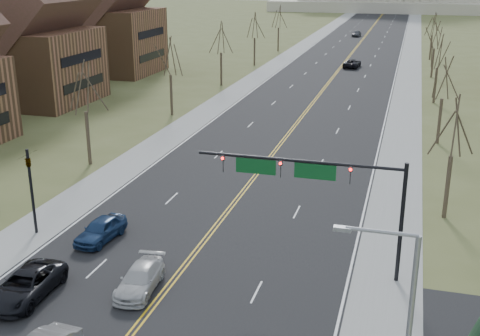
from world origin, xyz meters
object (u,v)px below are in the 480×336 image
Objects in this scene: signal_left at (31,182)px; car_far_sb at (357,33)px; street_light at (401,334)px; car_sb_outer_lead at (26,285)px; car_sb_inner_second at (140,279)px; car_sb_outer_second at (101,230)px; signal_mast at (314,179)px; car_far_nb at (352,63)px.

signal_left is 127.49m from car_far_sb.
car_sb_outer_lead is (-19.78, 5.96, -4.46)m from street_light.
car_sb_inner_second is 1.05× the size of car_sb_outer_second.
street_light reaches higher than signal_left.
signal_left is 9.24m from car_sb_outer_lead.
car_sb_inner_second is at bearing -150.09° from signal_mast.
signal_mast is at bearing -79.45° from car_far_sb.
car_sb_outer_lead is at bearing -152.52° from signal_mast.
signal_mast is at bearing 111.41° from street_light.
car_sb_outer_lead is at bearing -59.38° from signal_left.
car_sb_outer_second is at bearing 179.28° from signal_mast.
car_sb_inner_second is 82.15m from car_far_nb.
car_far_nb is (-5.50, 77.01, -4.98)m from signal_mast.
car_far_sb is at bearing 85.09° from car_sb_inner_second.
car_sb_outer_lead is 6.18m from car_sb_inner_second.
signal_mast is at bearing 5.15° from car_sb_outer_second.
signal_left is at bearing -172.05° from car_sb_outer_second.
car_sb_inner_second is (5.67, 2.46, -0.08)m from car_sb_outer_lead.
car_sb_outer_second is (-5.27, 5.25, 0.08)m from car_sb_inner_second.
street_light is 141.46m from car_far_sb.
car_far_nb is at bearing -79.12° from car_far_sb.
signal_left is 11.72m from car_sb_inner_second.
signal_left is 27.78m from street_light.
car_far_sb is at bearing 85.90° from car_sb_outer_lead.
signal_left is 78.23m from car_far_nb.
street_light is at bearing -77.72° from car_far_sb.
car_sb_inner_second is 132.19m from car_far_sb.
car_far_sb is at bearing 96.02° from street_light.
car_sb_outer_second is at bearing 85.07° from car_sb_outer_lead.
car_far_nb is at bearing 96.80° from street_light.
car_sb_inner_second is 7.44m from car_sb_outer_second.
car_far_nb is (13.45, 77.00, -2.94)m from signal_left.
street_light is at bearing 101.60° from car_far_nb.
signal_left is at bearing 84.90° from car_far_nb.
car_far_sb is at bearing 94.30° from signal_mast.
car_far_nb is at bearing 89.49° from car_sb_outer_second.
street_light is at bearing -29.34° from car_sb_outer_second.
car_far_nb is (3.33, 82.08, 0.09)m from car_sb_inner_second.
signal_mast is 2.60× the size of car_sb_inner_second.
car_sb_outer_second is 0.80× the size of car_far_nb.
signal_left is at bearing 118.62° from car_sb_outer_lead.
car_sb_outer_lead reaches higher than car_sb_inner_second.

